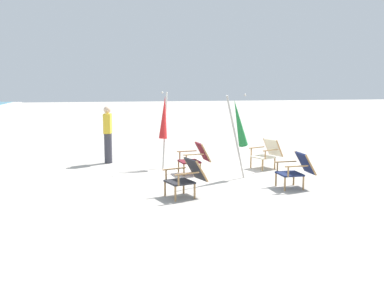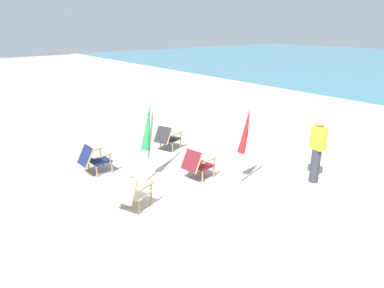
{
  "view_description": "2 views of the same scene",
  "coord_description": "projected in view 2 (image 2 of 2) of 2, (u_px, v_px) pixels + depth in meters",
  "views": [
    {
      "loc": [
        -11.6,
        2.7,
        2.34
      ],
      "look_at": [
        -1.33,
        0.7,
        0.87
      ],
      "focal_mm": 42.0,
      "sensor_mm": 36.0,
      "label": 1
    },
    {
      "loc": [
        5.47,
        -4.55,
        3.7
      ],
      "look_at": [
        -1.28,
        0.85,
        0.67
      ],
      "focal_mm": 32.0,
      "sensor_mm": 36.0,
      "label": 2
    }
  ],
  "objects": [
    {
      "name": "beach_chair_far_center",
      "position": [
        93.0,
        159.0,
        8.83
      ],
      "size": [
        0.62,
        0.78,
        0.78
      ],
      "color": "#19234C",
      "rests_on": "ground"
    },
    {
      "name": "person_near_chairs",
      "position": [
        317.0,
        150.0,
        8.24
      ],
      "size": [
        0.37,
        0.25,
        1.63
      ],
      "color": "#383842",
      "rests_on": "ground"
    },
    {
      "name": "ground_plane",
      "position": [
        198.0,
        193.0,
        7.94
      ],
      "size": [
        80.0,
        80.0,
        0.0
      ],
      "primitive_type": "plane",
      "color": "#B2AAA0"
    },
    {
      "name": "beach_chair_mid_center",
      "position": [
        167.0,
        137.0,
        10.51
      ],
      "size": [
        0.78,
        0.91,
        0.77
      ],
      "color": "#28282D",
      "rests_on": "ground"
    },
    {
      "name": "beach_chair_back_left",
      "position": [
        131.0,
        192.0,
        7.07
      ],
      "size": [
        0.81,
        0.9,
        0.79
      ],
      "color": "beige",
      "rests_on": "ground"
    },
    {
      "name": "beach_chair_front_right",
      "position": [
        197.0,
        163.0,
        8.52
      ],
      "size": [
        0.66,
        0.81,
        0.79
      ],
      "color": "maroon",
      "rests_on": "ground"
    },
    {
      "name": "umbrella_furled_red",
      "position": [
        246.0,
        132.0,
        7.9
      ],
      "size": [
        0.61,
        0.38,
        2.07
      ],
      "color": "#B7B2A8",
      "rests_on": "ground"
    },
    {
      "name": "umbrella_furled_green",
      "position": [
        148.0,
        127.0,
        8.3
      ],
      "size": [
        0.47,
        0.68,
        2.04
      ],
      "color": "#B7B2A8",
      "rests_on": "ground"
    }
  ]
}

